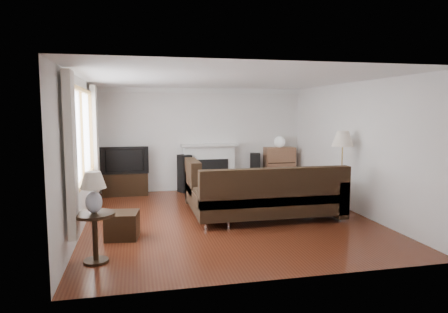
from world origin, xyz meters
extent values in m
cube|color=#512112|center=(0.00, 0.00, 0.00)|extent=(5.10, 5.60, 0.04)
cube|color=white|center=(0.00, 0.00, 2.50)|extent=(5.10, 5.60, 0.04)
cube|color=white|center=(0.00, 2.75, 1.25)|extent=(5.00, 0.04, 2.50)
cube|color=white|center=(0.00, -2.75, 1.25)|extent=(5.00, 0.04, 2.50)
cube|color=white|center=(-2.50, 0.00, 1.25)|extent=(0.04, 5.50, 2.50)
cube|color=white|center=(2.50, 0.00, 1.25)|extent=(0.04, 5.50, 2.50)
cube|color=olive|center=(-2.45, -0.20, 1.55)|extent=(0.12, 2.74, 1.54)
cube|color=silver|center=(-2.40, -1.72, 1.40)|extent=(0.10, 0.35, 2.10)
cube|color=silver|center=(-2.40, 1.32, 1.40)|extent=(0.10, 0.35, 2.10)
cube|color=white|center=(0.15, 2.64, 0.57)|extent=(1.40, 0.26, 1.15)
cube|color=black|center=(-1.87, 2.49, 0.26)|extent=(1.03, 0.47, 0.52)
imported|color=black|center=(-1.87, 2.49, 0.83)|extent=(1.08, 0.14, 0.62)
cube|color=black|center=(-0.48, 2.53, 0.45)|extent=(0.35, 0.38, 0.90)
cube|color=black|center=(1.29, 2.54, 0.45)|extent=(0.32, 0.35, 0.90)
cube|color=brown|center=(1.93, 2.53, 0.52)|extent=(0.75, 0.36, 1.04)
sphere|color=white|center=(1.93, 2.53, 1.17)|extent=(0.27, 0.27, 0.27)
cube|color=black|center=(0.69, -0.26, 0.46)|extent=(2.87, 2.10, 0.93)
cube|color=#A1774D|center=(0.75, 1.25, 0.22)|extent=(1.25, 0.84, 0.45)
cube|color=black|center=(-1.84, -0.78, 0.20)|extent=(0.54, 0.54, 0.40)
cube|color=#B38A3E|center=(2.21, -0.10, 0.79)|extent=(0.52, 0.52, 1.57)
cube|color=black|center=(-2.15, -1.72, 0.33)|extent=(0.52, 0.52, 0.65)
cube|color=silver|center=(-2.15, -1.72, 0.91)|extent=(0.33, 0.33, 0.53)
camera|label=1|loc=(-1.61, -6.95, 1.95)|focal=32.00mm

